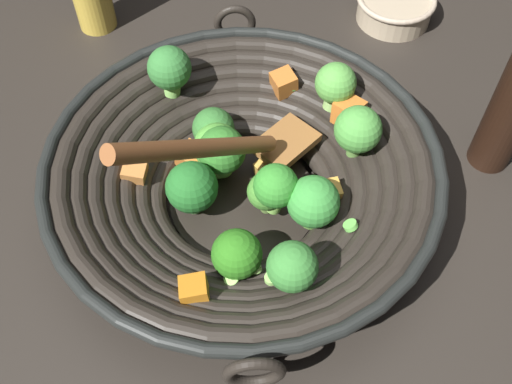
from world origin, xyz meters
name	(u,v)px	position (x,y,z in m)	size (l,w,h in m)	color
ground_plane	(244,203)	(0.00, 0.00, 0.00)	(4.00, 4.00, 0.00)	#28231E
wok	(244,174)	(0.00, 0.00, 0.05)	(0.43, 0.46, 0.22)	black
soy_sauce_bottle	(512,109)	(0.30, 0.05, 0.09)	(0.05, 0.05, 0.21)	black
prep_bowl	(395,7)	(0.24, 0.32, 0.02)	(0.12, 0.12, 0.04)	tan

